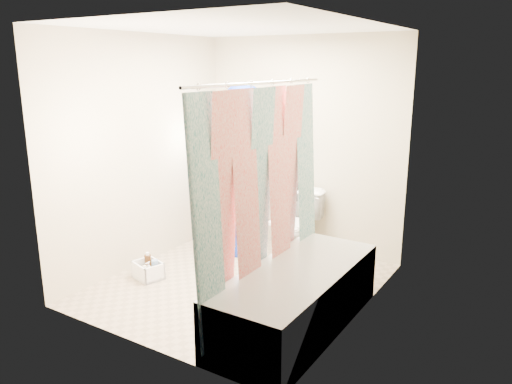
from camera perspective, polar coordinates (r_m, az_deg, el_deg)
The scene contains 14 objects.
floor at distance 4.96m, azimuth -1.94°, elevation -10.48°, with size 2.60×2.60×0.00m, color tan.
ceiling at distance 4.51m, azimuth -2.21°, elevation 18.35°, with size 2.40×2.60×0.02m, color white.
wall_back at distance 5.70m, azimuth 5.32°, elevation 5.37°, with size 2.40×0.02×2.40m, color #BCAF90.
wall_front at distance 3.62m, azimuth -13.70°, elevation -0.23°, with size 2.40×0.02×2.40m, color #BCAF90.
wall_left at distance 5.35m, azimuth -12.80°, elevation 4.49°, with size 0.02×2.60×2.40m, color #BCAF90.
wall_right at distance 4.05m, azimuth 12.12°, elevation 1.42°, with size 0.02×2.60×2.40m, color #BCAF90.
bathtub at distance 4.13m, azimuth 4.66°, elevation -11.82°, with size 0.70×1.75×0.50m.
curtain_rod at distance 3.87m, azimuth 0.74°, elevation 12.35°, with size 0.02×0.02×1.90m, color silver.
shower_curtain at distance 4.01m, azimuth 0.70°, elevation -1.05°, with size 0.06×1.75×1.80m, color white.
toilet at distance 5.44m, azimuth 4.51°, elevation -4.00°, with size 0.42×0.73×0.75m, color white.
tank_lid at distance 5.32m, azimuth 3.99°, elevation -3.69°, with size 0.46×0.20×0.03m, color white.
tank_internals at distance 5.53m, azimuth 5.01°, elevation 0.22°, with size 0.18×0.06×0.24m.
plumber at distance 5.52m, azimuth -2.06°, elevation 2.47°, with size 0.69×0.45×1.89m, color navy.
cleaning_caddy at distance 5.16m, azimuth -12.19°, elevation -8.83°, with size 0.34×0.30×0.22m.
Camera 1 is at (2.53, -3.72, 2.09)m, focal length 35.00 mm.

